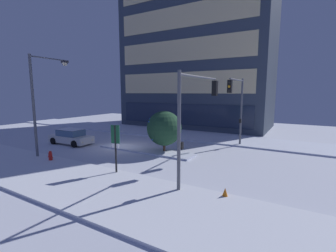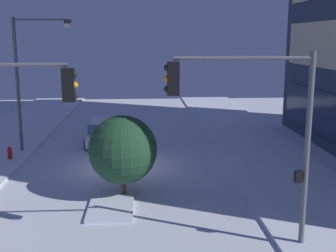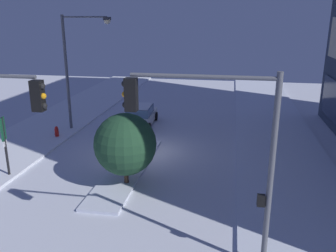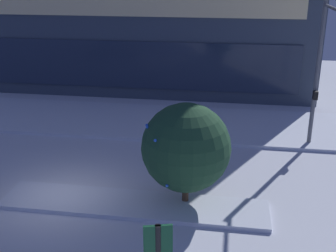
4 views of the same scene
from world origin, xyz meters
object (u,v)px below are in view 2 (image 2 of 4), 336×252
Objects in this scene: fire_hydrant at (10,154)px; traffic_light_corner_far_right at (255,117)px; decorated_tree_median at (123,150)px; street_lamp_arched at (32,66)px; car_near at (102,133)px.

traffic_light_corner_far_right is at bearing 45.27° from fire_hydrant.
decorated_tree_median is (5.84, 6.55, 1.68)m from fire_hydrant.
street_lamp_arched is 5.24m from fire_hydrant.
decorated_tree_median reaches higher than fire_hydrant.
street_lamp_arched reaches higher than decorated_tree_median.
decorated_tree_median is at bearing 8.12° from car_near.
decorated_tree_median reaches higher than car_near.
fire_hydrant is (3.84, -4.75, -0.31)m from car_near.
fire_hydrant is (-10.75, -10.86, -3.95)m from traffic_light_corner_far_right.
car_near is at bearing -169.45° from decorated_tree_median.
traffic_light_corner_far_right is at bearing 20.27° from car_near.
traffic_light_corner_far_right is 1.79× the size of decorated_tree_median.
car_near reaches higher than fire_hydrant.
street_lamp_arched is (1.92, -3.70, 4.45)m from car_near.
traffic_light_corner_far_right is 16.05m from street_lamp_arched.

